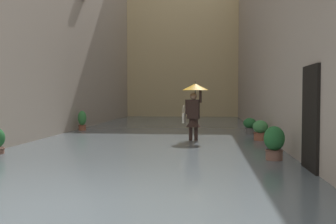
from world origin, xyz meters
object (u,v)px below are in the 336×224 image
(person_wading, at_px, (194,102))
(potted_plant_mid_right, at_px, (82,121))
(potted_plant_near_left, at_px, (274,144))
(potted_plant_mid_left, at_px, (260,131))
(potted_plant_far_left, at_px, (250,126))

(person_wading, xyz_separation_m, potted_plant_mid_right, (4.85, -3.19, -0.87))
(person_wading, bearing_deg, potted_plant_near_left, 118.64)
(person_wading, xyz_separation_m, potted_plant_mid_left, (-2.16, -0.27, -0.95))
(person_wading, distance_m, potted_plant_near_left, 4.18)
(potted_plant_mid_left, height_order, potted_plant_near_left, potted_plant_near_left)
(potted_plant_mid_right, bearing_deg, potted_plant_near_left, 135.13)
(person_wading, bearing_deg, potted_plant_mid_right, -33.33)
(potted_plant_mid_right, xyz_separation_m, potted_plant_mid_left, (-7.01, 2.92, -0.08))
(potted_plant_mid_left, distance_m, potted_plant_near_left, 3.87)
(person_wading, height_order, potted_plant_near_left, person_wading)
(potted_plant_mid_left, relative_size, potted_plant_near_left, 0.87)
(person_wading, distance_m, potted_plant_mid_right, 5.87)
(person_wading, xyz_separation_m, potted_plant_far_left, (-2.06, -2.44, -0.94))
(potted_plant_far_left, bearing_deg, potted_plant_near_left, 89.07)
(potted_plant_near_left, bearing_deg, potted_plant_far_left, -90.93)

